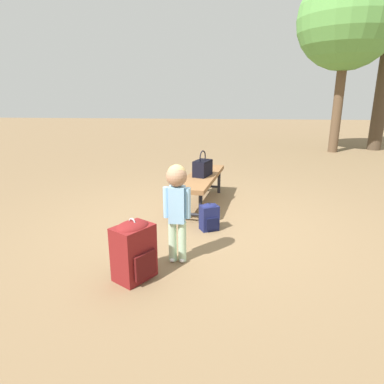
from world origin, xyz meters
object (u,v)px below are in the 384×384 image
park_bench (202,179)px  backpack_small (209,216)px  child_standing (177,198)px  backpack_large (134,249)px  handbag (203,167)px  tree_near (348,19)px

park_bench → backpack_small: park_bench is taller
child_standing → backpack_large: 0.61m
child_standing → park_bench: bearing=176.1°
handbag → tree_near: 6.90m
handbag → child_standing: size_ratio=0.38×
park_bench → handbag: (0.03, 0.01, 0.18)m
handbag → backpack_small: (0.91, 0.14, -0.40)m
child_standing → tree_near: 8.32m
backpack_small → tree_near: (-6.15, 3.29, 3.30)m
park_bench → backpack_small: (0.94, 0.16, -0.22)m
backpack_large → backpack_small: size_ratio=1.62×
backpack_large → tree_near: bearing=152.0°
tree_near → child_standing: bearing=-27.1°
park_bench → handbag: 0.19m
park_bench → backpack_large: bearing=-12.1°
handbag → backpack_large: handbag is taller
park_bench → handbag: bearing=25.0°
park_bench → child_standing: child_standing is taller
backpack_large → handbag: bearing=167.4°
backpack_large → tree_near: tree_near is taller
park_bench → tree_near: size_ratio=0.34×
child_standing → handbag: bearing=175.7°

